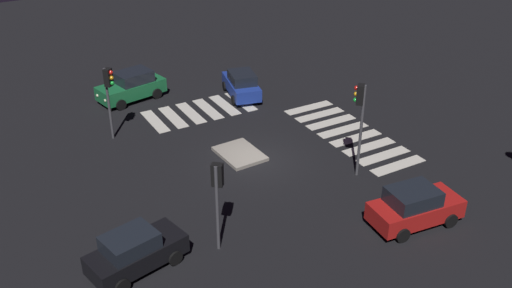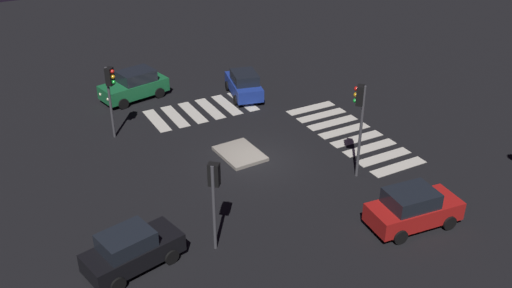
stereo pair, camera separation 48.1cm
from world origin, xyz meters
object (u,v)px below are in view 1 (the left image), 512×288
at_px(car_green, 132,86).
at_px(traffic_light_north, 109,86).
at_px(car_black, 135,251).
at_px(traffic_light_west, 217,185).
at_px(car_blue, 242,84).
at_px(traffic_island, 240,154).
at_px(car_red, 415,207).
at_px(traffic_light_south, 360,108).

relative_size(car_green, traffic_light_north, 1.08).
relative_size(car_black, traffic_light_west, 1.05).
bearing_deg(car_green, car_blue, 142.50).
relative_size(traffic_island, car_black, 0.67).
height_order(car_blue, car_black, car_black).
bearing_deg(traffic_island, car_red, -157.74).
relative_size(car_red, traffic_light_west, 1.08).
bearing_deg(traffic_light_south, traffic_light_north, -1.59).
relative_size(traffic_island, traffic_light_north, 0.66).
xyz_separation_m(car_blue, traffic_light_south, (-11.21, -0.25, 2.80)).
bearing_deg(traffic_light_west, car_blue, 10.00).
distance_m(car_black, traffic_light_west, 4.03).
bearing_deg(car_blue, traffic_island, 164.00).
xyz_separation_m(car_blue, car_green, (3.01, 6.24, 0.08)).
distance_m(traffic_island, car_black, 9.69).
relative_size(car_black, traffic_light_south, 0.85).
distance_m(traffic_island, car_red, 9.75).
bearing_deg(traffic_light_south, car_black, 51.41).
xyz_separation_m(car_green, traffic_light_west, (-15.95, 1.82, 2.05)).
distance_m(car_black, traffic_light_north, 11.47).
bearing_deg(car_blue, car_black, 150.87).
bearing_deg(traffic_light_south, traffic_light_west, 56.62).
bearing_deg(traffic_light_south, car_red, 130.59).
height_order(car_green, traffic_light_south, traffic_light_south).
distance_m(traffic_light_north, traffic_light_west, 11.35).
xyz_separation_m(car_red, traffic_light_west, (2.77, 7.98, 2.08)).
bearing_deg(traffic_light_north, car_green, 108.01).
distance_m(car_red, car_green, 19.70).
bearing_deg(car_blue, car_red, -167.02).
relative_size(traffic_island, car_green, 0.61).
height_order(car_black, traffic_light_north, traffic_light_north).
height_order(car_blue, car_green, car_green).
bearing_deg(car_blue, traffic_light_south, -165.41).
relative_size(traffic_island, car_red, 0.65).
relative_size(traffic_light_south, traffic_light_west, 1.23).
xyz_separation_m(car_blue, traffic_light_west, (-12.93, 8.06, 2.13)).
bearing_deg(traffic_light_west, traffic_light_north, 45.95).
xyz_separation_m(traffic_light_north, traffic_light_west, (-11.32, -0.79, -0.17)).
xyz_separation_m(car_red, car_black, (3.15, 11.38, -0.05)).
bearing_deg(traffic_light_south, car_blue, -43.80).
bearing_deg(traffic_light_west, car_red, -67.19).
height_order(traffic_light_south, traffic_light_north, traffic_light_south).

